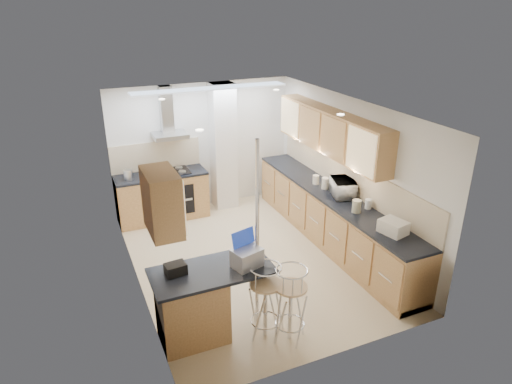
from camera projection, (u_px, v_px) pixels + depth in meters
name	position (u px, v px, depth m)	size (l,w,h in m)	color
ground	(251.00, 259.00, 7.48)	(4.80, 4.80, 0.00)	beige
room_shell	(260.00, 161.00, 7.31)	(3.64, 4.84, 2.51)	white
right_counter	(331.00, 218.00, 7.85)	(0.63, 4.40, 0.92)	#9D6D3F
back_counter	(162.00, 196.00, 8.72)	(1.70, 0.63, 0.92)	#9D6D3F
peninsula	(213.00, 302.00, 5.65)	(1.47, 0.72, 0.94)	#9D6D3F
microwave	(343.00, 188.00, 7.53)	(0.52, 0.35, 0.29)	white
laptop	(247.00, 258.00, 5.50)	(0.34, 0.26, 0.23)	#A0A1A8
bag	(176.00, 269.00, 5.37)	(0.24, 0.18, 0.13)	black
bar_stool_near	(265.00, 302.00, 5.59)	(0.42, 0.42, 1.03)	tan
bar_stool_end	(291.00, 305.00, 5.54)	(0.42, 0.42, 1.02)	tan
jar_a	(325.00, 183.00, 7.83)	(0.12, 0.12, 0.20)	silver
jar_b	(316.00, 180.00, 8.04)	(0.11, 0.11, 0.16)	silver
jar_c	(357.00, 206.00, 6.96)	(0.14, 0.14, 0.20)	#B5B191
jar_d	(368.00, 204.00, 7.09)	(0.10, 0.10, 0.16)	white
bread_bin	(393.00, 227.00, 6.34)	(0.28, 0.36, 0.19)	silver
kettle	(128.00, 175.00, 8.21)	(0.16, 0.16, 0.19)	#B1B5B6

